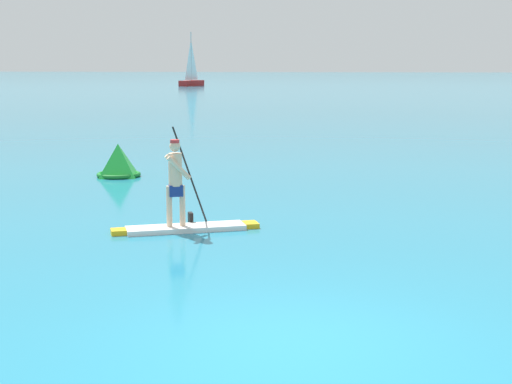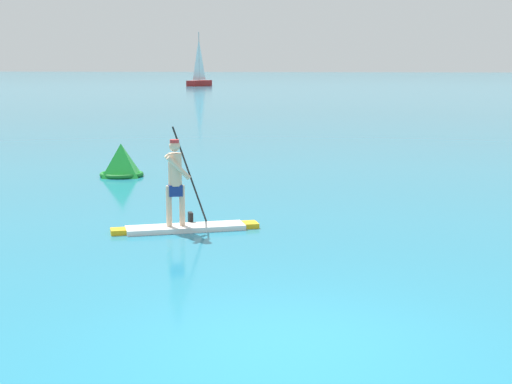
# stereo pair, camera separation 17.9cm
# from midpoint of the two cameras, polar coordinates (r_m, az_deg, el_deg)

# --- Properties ---
(ground) EXTENTS (440.00, 440.00, 0.00)m
(ground) POSITION_cam_midpoint_polar(r_m,az_deg,el_deg) (9.24, 2.12, -11.07)
(ground) COLOR teal
(paddleboarder_mid_center) EXTENTS (2.82, 1.40, 2.05)m
(paddleboarder_mid_center) POSITION_cam_midpoint_polar(r_m,az_deg,el_deg) (15.07, -5.78, -1.18)
(paddleboarder_mid_center) COLOR white
(paddleboarder_mid_center) RESTS_ON ground
(race_marker_buoy) EXTENTS (1.44, 1.44, 0.95)m
(race_marker_buoy) POSITION_cam_midpoint_polar(r_m,az_deg,el_deg) (22.42, -10.35, 2.16)
(race_marker_buoy) COLOR green
(race_marker_buoy) RESTS_ON ground
(sailboat_left_horizon) EXTENTS (2.73, 4.56, 6.99)m
(sailboat_left_horizon) POSITION_cam_midpoint_polar(r_m,az_deg,el_deg) (103.13, -4.83, 8.33)
(sailboat_left_horizon) COLOR #A51E1E
(sailboat_left_horizon) RESTS_ON ground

